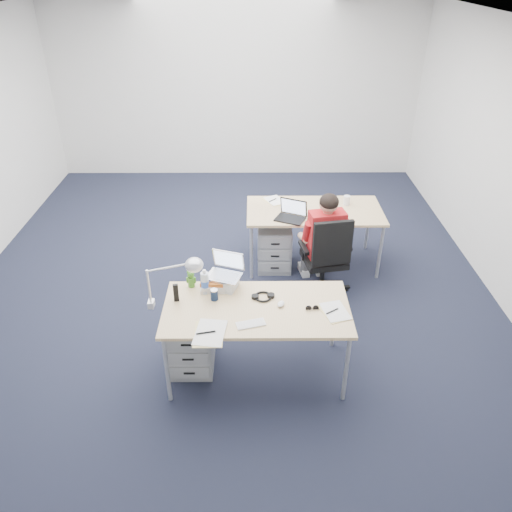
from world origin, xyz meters
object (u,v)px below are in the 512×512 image
(sunglasses, at_px, (312,308))
(seated_person, at_px, (322,240))
(drawer_pedestal_near, at_px, (191,340))
(computer_mouse, at_px, (281,304))
(silver_laptop, at_px, (224,272))
(desk_near, at_px, (256,312))
(can_koozie, at_px, (214,295))
(book_stack, at_px, (213,285))
(desk_far, at_px, (314,213))
(drawer_pedestal_far, at_px, (274,246))
(cordless_phone, at_px, (176,293))
(wireless_keyboard, at_px, (251,324))
(headphones, at_px, (263,296))
(water_bottle, at_px, (205,281))
(desk_lamp, at_px, (166,282))
(bear_figurine, at_px, (191,279))
(dark_laptop, at_px, (290,211))
(far_cup, at_px, (347,200))
(office_chair, at_px, (324,273))

(sunglasses, bearing_deg, seated_person, 74.98)
(drawer_pedestal_near, bearing_deg, seated_person, 43.74)
(seated_person, relative_size, computer_mouse, 13.25)
(computer_mouse, bearing_deg, silver_laptop, 172.19)
(desk_near, height_order, can_koozie, can_koozie)
(computer_mouse, bearing_deg, can_koozie, -167.37)
(book_stack, bearing_deg, desk_far, 56.20)
(drawer_pedestal_far, xyz_separation_m, cordless_phone, (-0.93, -1.74, 0.54))
(desk_near, bearing_deg, computer_mouse, 7.12)
(seated_person, xyz_separation_m, can_koozie, (-1.10, -1.26, 0.17))
(wireless_keyboard, xyz_separation_m, headphones, (0.11, 0.37, 0.01))
(water_bottle, height_order, desk_lamp, desk_lamp)
(bear_figurine, bearing_deg, drawer_pedestal_far, 67.06)
(desk_near, xyz_separation_m, silver_laptop, (-0.29, 0.31, 0.20))
(headphones, bearing_deg, wireless_keyboard, -113.16)
(desk_far, xyz_separation_m, drawer_pedestal_near, (-1.30, -1.80, -0.41))
(desk_far, distance_m, cordless_phone, 2.28)
(desk_near, distance_m, bear_figurine, 0.68)
(wireless_keyboard, bearing_deg, silver_laptop, 98.65)
(headphones, xyz_separation_m, dark_laptop, (0.33, 1.51, 0.10))
(desk_lamp, bearing_deg, book_stack, 48.05)
(sunglasses, bearing_deg, desk_lamp, 173.11)
(seated_person, bearing_deg, computer_mouse, -121.68)
(bear_figurine, xyz_separation_m, dark_laptop, (0.98, 1.33, 0.03))
(can_koozie, xyz_separation_m, bear_figurine, (-0.22, 0.21, 0.03))
(far_cup, bearing_deg, computer_mouse, -113.77)
(drawer_pedestal_near, bearing_deg, drawer_pedestal_far, 64.53)
(cordless_phone, bearing_deg, dark_laptop, 46.08)
(water_bottle, bearing_deg, drawer_pedestal_near, -140.29)
(headphones, distance_m, can_koozie, 0.43)
(cordless_phone, relative_size, desk_lamp, 0.33)
(drawer_pedestal_near, xyz_separation_m, dark_laptop, (0.99, 1.55, 0.57))
(drawer_pedestal_near, xyz_separation_m, far_cup, (1.70, 1.94, 0.51))
(silver_laptop, xyz_separation_m, computer_mouse, (0.50, -0.28, -0.14))
(computer_mouse, relative_size, headphones, 0.45)
(cordless_phone, bearing_deg, can_koozie, -6.23)
(bear_figurine, bearing_deg, water_bottle, -31.12)
(bear_figurine, bearing_deg, computer_mouse, -15.02)
(silver_laptop, distance_m, sunglasses, 0.85)
(office_chair, bearing_deg, can_koozie, -146.21)
(silver_laptop, bearing_deg, computer_mouse, -10.08)
(far_cup, bearing_deg, bear_figurine, -134.41)
(drawer_pedestal_far, relative_size, computer_mouse, 5.98)
(book_stack, bearing_deg, dark_laptop, 60.34)
(desk_near, xyz_separation_m, water_bottle, (-0.45, 0.22, 0.17))
(book_stack, xyz_separation_m, desk_lamp, (-0.36, -0.26, 0.20))
(bear_figurine, xyz_separation_m, cordless_phone, (-0.11, -0.22, 0.00))
(bear_figurine, bearing_deg, drawer_pedestal_near, -87.55)
(office_chair, height_order, water_bottle, office_chair)
(computer_mouse, relative_size, cordless_phone, 0.55)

